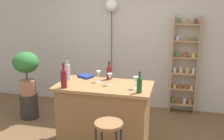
{
  "coord_description": "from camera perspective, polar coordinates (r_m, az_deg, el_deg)",
  "views": [
    {
      "loc": [
        0.98,
        -3.16,
        2.09
      ],
      "look_at": [
        0.05,
        0.55,
        1.07
      ],
      "focal_mm": 43.64,
      "sensor_mm": 36.0,
      "label": 1
    }
  ],
  "objects": [
    {
      "name": "back_wall",
      "position": [
        5.25,
        3.21,
        7.33
      ],
      "size": [
        6.4,
        0.1,
        2.8
      ],
      "primitive_type": "cube",
      "color": "#BCB2A3",
      "rests_on": "ground"
    },
    {
      "name": "kitchen_counter",
      "position": [
        3.95,
        -1.61,
        -9.42
      ],
      "size": [
        1.33,
        0.7,
        0.92
      ],
      "color": "olive",
      "rests_on": "ground"
    },
    {
      "name": "bar_stool",
      "position": [
        3.26,
        -0.68,
        -13.84
      ],
      "size": [
        0.33,
        0.33,
        0.7
      ],
      "color": "black",
      "rests_on": "ground"
    },
    {
      "name": "spice_shelf",
      "position": [
        5.11,
        14.9,
        0.71
      ],
      "size": [
        0.46,
        0.15,
        1.8
      ],
      "color": "tan",
      "rests_on": "ground"
    },
    {
      "name": "plant_stool",
      "position": [
        5.12,
        -16.95,
        -7.17
      ],
      "size": [
        0.32,
        0.32,
        0.44
      ],
      "primitive_type": "cylinder",
      "color": "#2D2823",
      "rests_on": "ground"
    },
    {
      "name": "potted_plant",
      "position": [
        4.91,
        -17.56,
        0.39
      ],
      "size": [
        0.46,
        0.41,
        0.76
      ],
      "color": "#A86B4C",
      "rests_on": "plant_stool"
    },
    {
      "name": "bottle_sauce_amber",
      "position": [
        3.68,
        -10.07,
        -1.76
      ],
      "size": [
        0.08,
        0.08,
        0.34
      ],
      "color": "maroon",
      "rests_on": "kitchen_counter"
    },
    {
      "name": "bottle_spirits_clear",
      "position": [
        4.0,
        -0.66,
        -0.53
      ],
      "size": [
        0.08,
        0.08,
        0.27
      ],
      "color": "maroon",
      "rests_on": "kitchen_counter"
    },
    {
      "name": "bottle_wine_red",
      "position": [
        4.02,
        -9.25,
        -0.33
      ],
      "size": [
        0.07,
        0.07,
        0.33
      ],
      "color": "#B2B2B7",
      "rests_on": "kitchen_counter"
    },
    {
      "name": "bottle_soda_blue",
      "position": [
        3.46,
        5.74,
        -3.1
      ],
      "size": [
        0.07,
        0.07,
        0.27
      ],
      "color": "#194C23",
      "rests_on": "kitchen_counter"
    },
    {
      "name": "wine_glass_left",
      "position": [
        3.88,
        -2.81,
        -0.82
      ],
      "size": [
        0.07,
        0.07,
        0.16
      ],
      "color": "silver",
      "rests_on": "kitchen_counter"
    },
    {
      "name": "wine_glass_center",
      "position": [
        3.74,
        -0.45,
        -1.4
      ],
      "size": [
        0.07,
        0.07,
        0.16
      ],
      "color": "silver",
      "rests_on": "kitchen_counter"
    },
    {
      "name": "wine_glass_right",
      "position": [
        3.6,
        5.02,
        -2.12
      ],
      "size": [
        0.07,
        0.07,
        0.16
      ],
      "color": "silver",
      "rests_on": "kitchen_counter"
    },
    {
      "name": "cookbook",
      "position": [
        4.14,
        -5.56,
        -1.31
      ],
      "size": [
        0.25,
        0.23,
        0.03
      ],
      "primitive_type": "cube",
      "rotation": [
        0.0,
        0.0,
        -0.46
      ],
      "color": "navy",
      "rests_on": "kitchen_counter"
    },
    {
      "name": "pendant_globe_light",
      "position": [
        5.16,
        -0.07,
        13.15
      ],
      "size": [
        0.23,
        0.23,
        2.07
      ],
      "color": "black",
      "rests_on": "ground"
    }
  ]
}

